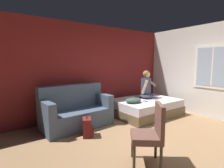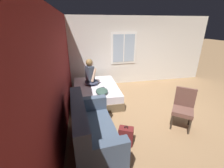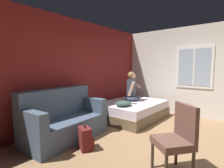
# 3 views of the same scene
# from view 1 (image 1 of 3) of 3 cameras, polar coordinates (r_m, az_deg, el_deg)

# --- Properties ---
(ground_plane) EXTENTS (40.00, 40.00, 0.00)m
(ground_plane) POSITION_cam_1_polar(r_m,az_deg,el_deg) (3.68, 17.00, -19.08)
(ground_plane) COLOR #93704C
(wall_back_accent) EXTENTS (10.03, 0.16, 2.70)m
(wall_back_accent) POSITION_cam_1_polar(r_m,az_deg,el_deg) (5.35, -5.51, 4.28)
(wall_back_accent) COLOR maroon
(wall_back_accent) RESTS_ON ground
(bed) EXTENTS (1.97, 1.47, 0.48)m
(bed) POSITION_cam_1_polar(r_m,az_deg,el_deg) (5.53, 10.79, -7.41)
(bed) COLOR brown
(bed) RESTS_ON ground
(couch) EXTENTS (1.76, 0.94, 1.04)m
(couch) POSITION_cam_1_polar(r_m,az_deg,el_deg) (4.52, -11.72, -8.62)
(couch) COLOR #47566B
(couch) RESTS_ON ground
(side_chair) EXTENTS (0.65, 0.65, 0.98)m
(side_chair) POSITION_cam_1_polar(r_m,az_deg,el_deg) (2.87, 12.52, -15.03)
(side_chair) COLOR #382D23
(side_chair) RESTS_ON ground
(person_seated) EXTENTS (0.64, 0.59, 0.88)m
(person_seated) POSITION_cam_1_polar(r_m,az_deg,el_deg) (5.63, 11.22, -0.94)
(person_seated) COLOR #383D51
(person_seated) RESTS_ON bed
(backpack) EXTENTS (0.32, 0.35, 0.46)m
(backpack) POSITION_cam_1_polar(r_m,az_deg,el_deg) (3.96, -8.03, -13.90)
(backpack) COLOR maroon
(backpack) RESTS_ON ground
(throw_pillow) EXTENTS (0.51, 0.40, 0.14)m
(throw_pillow) POSITION_cam_1_polar(r_m,az_deg,el_deg) (4.95, 6.97, -5.30)
(throw_pillow) COLOR #385147
(throw_pillow) RESTS_ON bed
(cell_phone) EXTENTS (0.12, 0.16, 0.01)m
(cell_phone) POSITION_cam_1_polar(r_m,az_deg,el_deg) (5.20, 10.88, -5.51)
(cell_phone) COLOR black
(cell_phone) RESTS_ON bed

